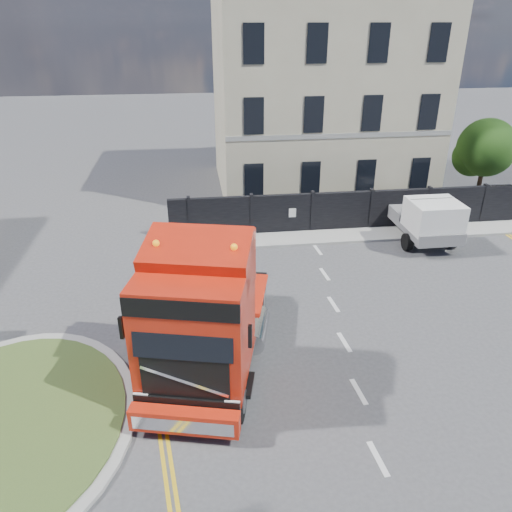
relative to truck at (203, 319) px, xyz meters
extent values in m
plane|color=#424244|center=(1.68, 1.52, -2.01)|extent=(120.00, 120.00, 0.00)
cylinder|color=#989893|center=(-5.32, -1.48, -1.95)|extent=(6.80, 6.80, 0.12)
cylinder|color=#334D1E|center=(-5.32, -1.48, -1.87)|extent=(6.20, 6.20, 0.05)
cube|color=black|center=(7.68, 10.52, -1.01)|extent=(18.00, 0.25, 2.00)
cube|color=silver|center=(16.18, 10.52, -1.01)|extent=(2.60, 0.12, 2.00)
cube|color=beige|center=(7.68, 18.02, 3.49)|extent=(12.00, 10.00, 11.00)
cylinder|color=#382619|center=(16.18, 13.52, -0.81)|extent=(0.24, 0.24, 2.40)
sphere|color=#1A3810|center=(16.18, 13.52, 1.19)|extent=(3.20, 3.20, 3.20)
sphere|color=#1A3810|center=(15.68, 13.92, 0.59)|extent=(2.20, 2.20, 2.20)
cube|color=#989893|center=(7.68, 9.62, -1.95)|extent=(20.00, 1.60, 0.12)
cube|color=black|center=(0.30, 1.22, -1.17)|extent=(4.39, 7.54, 0.51)
cube|color=red|center=(-0.17, -0.69, 0.40)|extent=(3.43, 3.52, 3.15)
cube|color=red|center=(0.11, 0.46, 1.69)|extent=(2.97, 1.66, 1.57)
cube|color=black|center=(-0.52, -2.08, 0.85)|extent=(2.42, 0.66, 1.18)
cube|color=red|center=(-0.61, -2.43, -1.40)|extent=(2.82, 1.06, 0.62)
cylinder|color=black|center=(-1.57, -1.27, -1.43)|extent=(0.63, 1.22, 1.17)
cylinder|color=gray|center=(-1.57, -1.27, -1.43)|extent=(0.54, 0.72, 0.64)
cylinder|color=black|center=(0.79, -1.85, -1.43)|extent=(0.63, 1.22, 1.17)
cylinder|color=gray|center=(0.79, -1.85, -1.43)|extent=(0.54, 0.72, 0.64)
cylinder|color=black|center=(-0.60, 2.61, -1.43)|extent=(0.63, 1.22, 1.17)
cylinder|color=gray|center=(-0.60, 2.61, -1.43)|extent=(0.54, 0.72, 0.64)
cylinder|color=black|center=(1.75, 2.02, -1.43)|extent=(0.63, 1.22, 1.17)
cylinder|color=gray|center=(1.75, 2.02, -1.43)|extent=(0.54, 0.72, 0.64)
cylinder|color=black|center=(-0.27, 3.91, -1.43)|extent=(0.63, 1.22, 1.17)
cylinder|color=gray|center=(-0.27, 3.91, -1.43)|extent=(0.54, 0.72, 0.64)
cylinder|color=black|center=(2.08, 3.33, -1.43)|extent=(0.63, 1.22, 1.17)
cylinder|color=gray|center=(2.08, 3.33, -1.43)|extent=(0.54, 0.72, 0.64)
cube|color=slate|center=(10.65, 9.52, -1.21)|extent=(2.19, 5.51, 0.29)
cube|color=silver|center=(10.65, 7.80, -0.47)|extent=(2.18, 2.07, 1.49)
cylinder|color=black|center=(9.56, 7.80, -1.61)|extent=(0.29, 0.80, 0.80)
cylinder|color=black|center=(11.74, 7.80, -1.61)|extent=(0.29, 0.80, 0.80)
cylinder|color=black|center=(9.56, 11.24, -1.61)|extent=(0.29, 0.80, 0.80)
cylinder|color=black|center=(11.74, 11.24, -1.61)|extent=(0.29, 0.80, 0.80)
camera|label=1|loc=(-0.05, -12.04, 7.75)|focal=35.00mm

